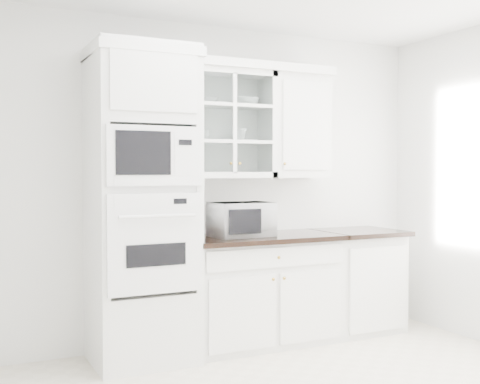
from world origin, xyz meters
TOP-DOWN VIEW (x-y plane):
  - room_shell at (0.00, 0.43)m, footprint 4.00×3.50m
  - oven_column at (-0.75, 1.42)m, footprint 0.76×0.68m
  - base_cabinet_run at (0.28, 1.45)m, footprint 1.32×0.67m
  - extra_base_cabinet at (1.28, 1.45)m, footprint 0.72×0.67m
  - upper_cabinet_glass at (0.03, 1.58)m, footprint 0.80×0.33m
  - upper_cabinet_solid at (0.71, 1.58)m, footprint 0.55×0.33m
  - crown_molding at (-0.07, 1.56)m, footprint 2.14×0.38m
  - countertop_microwave at (0.08, 1.42)m, footprint 0.50×0.43m
  - bowl_a at (-0.15, 1.58)m, footprint 0.26×0.26m
  - bowl_b at (0.22, 1.60)m, footprint 0.28×0.28m
  - cup_a at (-0.17, 1.60)m, footprint 0.13×0.13m
  - cup_b at (0.15, 1.57)m, footprint 0.13×0.13m

SIDE VIEW (x-z plane):
  - base_cabinet_run at x=0.28m, z-range 0.00..0.92m
  - extra_base_cabinet at x=1.28m, z-range 0.00..0.92m
  - countertop_microwave at x=0.08m, z-range 0.92..1.20m
  - oven_column at x=-0.75m, z-range 0.00..2.40m
  - cup_a at x=-0.17m, z-range 1.71..1.79m
  - cup_b at x=0.15m, z-range 1.71..1.82m
  - room_shell at x=0.00m, z-range 0.43..3.13m
  - upper_cabinet_glass at x=0.03m, z-range 1.40..2.30m
  - upper_cabinet_solid at x=0.71m, z-range 1.40..2.30m
  - bowl_a at x=-0.15m, z-range 2.01..2.06m
  - bowl_b at x=0.22m, z-range 2.01..2.08m
  - crown_molding at x=-0.07m, z-range 2.30..2.37m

